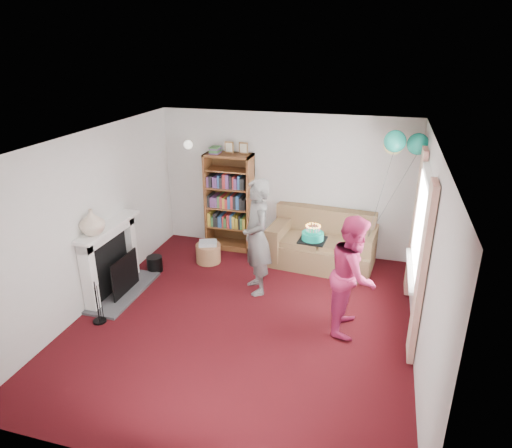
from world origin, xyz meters
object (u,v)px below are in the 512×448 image
(sofa, at_px, (322,245))
(person_striped, at_px, (257,237))
(person_magenta, at_px, (353,274))
(birthday_cake, at_px, (313,236))
(bookcase, at_px, (230,202))

(sofa, distance_m, person_striped, 1.57)
(person_striped, distance_m, person_magenta, 1.60)
(person_striped, relative_size, birthday_cake, 5.13)
(bookcase, distance_m, person_magenta, 3.16)
(bookcase, bearing_deg, person_magenta, -40.79)
(bookcase, distance_m, sofa, 1.85)
(bookcase, xyz_separation_m, sofa, (1.75, -0.23, -0.53))
(person_magenta, height_order, birthday_cake, person_magenta)
(birthday_cake, bearing_deg, person_magenta, -18.73)
(sofa, height_order, birthday_cake, birthday_cake)
(bookcase, distance_m, birthday_cake, 2.62)
(person_striped, relative_size, person_magenta, 1.12)
(bookcase, xyz_separation_m, person_striped, (0.92, -1.44, 0.02))
(sofa, relative_size, birthday_cake, 4.98)
(sofa, relative_size, person_magenta, 1.08)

